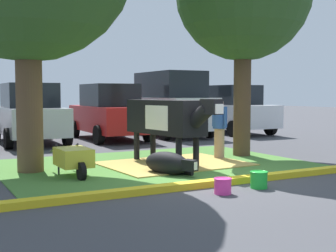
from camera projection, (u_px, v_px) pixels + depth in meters
ground_plane at (204, 175)px, 9.49m from camera, size 80.00×80.00×0.00m
grass_island at (155, 165)px, 10.81m from camera, size 7.00×5.08×0.02m
curb_yellow at (221, 182)px, 8.45m from camera, size 8.20×0.24×0.12m
hay_bedding at (174, 164)px, 10.84m from camera, size 3.32×2.57×0.04m
cow_holstein at (168, 118)px, 10.78m from camera, size 0.99×3.13×1.56m
calf_lying at (168, 163)px, 9.49m from camera, size 0.84×1.33×0.48m
person_handler at (219, 127)px, 11.71m from camera, size 0.34×0.53×1.55m
wheelbarrow at (74, 158)px, 9.26m from camera, size 0.60×1.60×0.63m
bucket_pink at (223, 186)px, 7.70m from camera, size 0.31×0.31×0.27m
bucket_green at (259, 179)px, 8.17m from camera, size 0.32×0.32×0.30m
sedan_silver at (30, 114)px, 15.59m from camera, size 2.11×4.44×2.02m
sedan_red at (110, 113)px, 16.79m from camera, size 2.11×4.44×2.02m
suv_dark_grey at (169, 104)px, 18.24m from camera, size 2.21×4.65×2.52m
hatchback_white at (232, 110)px, 19.45m from camera, size 2.11×4.44×2.02m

